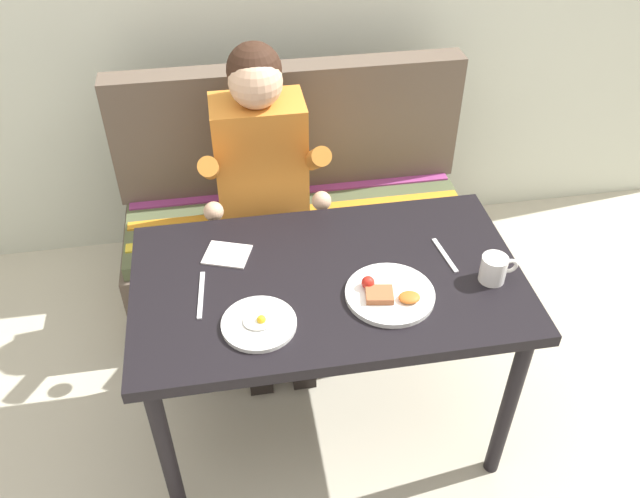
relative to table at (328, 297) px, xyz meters
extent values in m
plane|color=beige|center=(0.00, 0.00, -0.65)|extent=(8.00, 8.00, 0.00)
cube|color=black|center=(0.00, 0.00, 0.06)|extent=(1.20, 0.70, 0.04)
cylinder|color=black|center=(-0.54, -0.29, -0.30)|extent=(0.05, 0.05, 0.69)
cylinder|color=black|center=(0.54, -0.29, -0.30)|extent=(0.05, 0.05, 0.69)
cylinder|color=black|center=(-0.54, 0.29, -0.30)|extent=(0.05, 0.05, 0.69)
cylinder|color=black|center=(0.54, 0.29, -0.30)|extent=(0.05, 0.05, 0.69)
cube|color=brown|center=(0.00, 0.72, -0.45)|extent=(1.44, 0.56, 0.40)
cube|color=#505A3A|center=(0.00, 0.72, -0.22)|extent=(1.40, 0.52, 0.06)
cube|color=brown|center=(0.00, 0.94, 0.08)|extent=(1.44, 0.12, 0.54)
cube|color=yellow|center=(0.00, 0.58, -0.18)|extent=(1.38, 0.05, 0.01)
cube|color=orange|center=(0.00, 0.72, -0.18)|extent=(1.38, 0.05, 0.01)
cube|color=#93387A|center=(0.00, 0.86, -0.18)|extent=(1.38, 0.05, 0.01)
cube|color=orange|center=(-0.14, 0.66, 0.11)|extent=(0.34, 0.22, 0.48)
sphere|color=#DBAD89|center=(-0.14, 0.64, 0.44)|extent=(0.19, 0.19, 0.19)
sphere|color=#331E14|center=(-0.14, 0.67, 0.47)|extent=(0.19, 0.19, 0.19)
cylinder|color=orange|center=(-0.33, 0.52, 0.18)|extent=(0.07, 0.29, 0.23)
cylinder|color=orange|center=(0.05, 0.52, 0.18)|extent=(0.07, 0.29, 0.23)
sphere|color=#DBAD89|center=(-0.33, 0.40, 0.08)|extent=(0.07, 0.07, 0.07)
sphere|color=#DBAD89|center=(0.05, 0.40, 0.08)|extent=(0.07, 0.07, 0.07)
cylinder|color=#232333|center=(-0.23, 0.49, -0.13)|extent=(0.09, 0.34, 0.09)
cylinder|color=#232333|center=(-0.23, 0.32, -0.39)|extent=(0.08, 0.08, 0.52)
cube|color=black|center=(-0.23, 0.26, -0.62)|extent=(0.09, 0.20, 0.05)
cylinder|color=#232333|center=(-0.06, 0.49, -0.13)|extent=(0.09, 0.34, 0.09)
cylinder|color=#232333|center=(-0.06, 0.32, -0.39)|extent=(0.08, 0.08, 0.52)
cube|color=black|center=(-0.06, 0.26, -0.62)|extent=(0.09, 0.20, 0.05)
cylinder|color=white|center=(0.17, -0.11, 0.09)|extent=(0.27, 0.27, 0.02)
cube|color=#A15934|center=(0.13, -0.13, 0.11)|extent=(0.09, 0.08, 0.02)
sphere|color=red|center=(0.11, -0.08, 0.12)|extent=(0.04, 0.04, 0.04)
ellipsoid|color=#CC6623|center=(0.21, -0.15, 0.11)|extent=(0.06, 0.05, 0.02)
cylinder|color=white|center=(-0.23, -0.17, 0.09)|extent=(0.21, 0.21, 0.01)
ellipsoid|color=white|center=(-0.23, -0.17, 0.10)|extent=(0.09, 0.08, 0.01)
sphere|color=yellow|center=(-0.22, -0.17, 0.11)|extent=(0.03, 0.03, 0.03)
cylinder|color=white|center=(0.49, -0.09, 0.13)|extent=(0.08, 0.08, 0.09)
cylinder|color=brown|center=(0.49, -0.09, 0.16)|extent=(0.07, 0.07, 0.01)
torus|color=white|center=(0.54, -0.09, 0.13)|extent=(0.05, 0.01, 0.05)
cube|color=silver|center=(-0.30, 0.16, 0.09)|extent=(0.17, 0.15, 0.01)
cube|color=silver|center=(0.39, 0.04, 0.08)|extent=(0.04, 0.17, 0.00)
cube|color=silver|center=(-0.39, -0.02, 0.08)|extent=(0.03, 0.20, 0.00)
camera|label=1|loc=(-0.27, -1.47, 1.44)|focal=36.97mm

